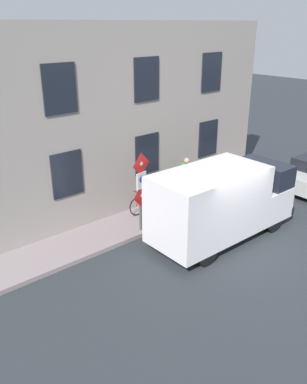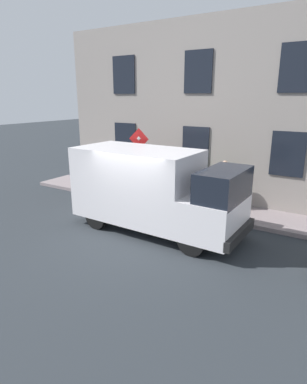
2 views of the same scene
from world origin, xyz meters
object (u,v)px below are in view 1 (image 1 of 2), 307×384
(bicycle_blue, at_px, (165,196))
(litter_bin, at_px, (188,198))
(bicycle_red, at_px, (147,202))
(pedestrian, at_px, (186,177))
(sign_post_stacked, at_px, (141,185))
(bicycle_purple, at_px, (181,190))
(delivery_van, at_px, (221,201))

(bicycle_blue, xyz_separation_m, litter_bin, (-0.90, -0.39, 0.08))
(bicycle_red, relative_size, litter_bin, 1.90)
(bicycle_red, bearing_deg, pedestrian, 175.20)
(sign_post_stacked, height_order, litter_bin, sign_post_stacked)
(litter_bin, bearing_deg, bicycle_blue, 23.29)
(bicycle_purple, xyz_separation_m, pedestrian, (-0.13, -0.13, 0.56))
(sign_post_stacked, distance_m, pedestrian, 3.24)
(pedestrian, bearing_deg, delivery_van, -112.70)
(delivery_van, bearing_deg, bicycle_blue, 87.34)
(sign_post_stacked, bearing_deg, bicycle_purple, -70.12)
(sign_post_stacked, relative_size, pedestrian, 1.54)
(bicycle_purple, relative_size, bicycle_red, 1.00)
(sign_post_stacked, bearing_deg, litter_bin, -86.44)
(sign_post_stacked, bearing_deg, delivery_van, -136.33)
(delivery_van, relative_size, bicycle_blue, 3.13)
(sign_post_stacked, xyz_separation_m, litter_bin, (0.15, -2.40, -1.20))
(sign_post_stacked, distance_m, bicycle_red, 2.00)
(bicycle_red, xyz_separation_m, litter_bin, (-0.90, -1.27, 0.08))
(bicycle_blue, relative_size, litter_bin, 1.91)
(bicycle_blue, height_order, bicycle_red, same)
(sign_post_stacked, height_order, bicycle_red, sign_post_stacked)
(bicycle_blue, relative_size, pedestrian, 1.00)
(sign_post_stacked, bearing_deg, bicycle_red, -47.15)
(bicycle_red, bearing_deg, bicycle_blue, 179.23)
(sign_post_stacked, relative_size, bicycle_blue, 1.54)
(sign_post_stacked, xyz_separation_m, pedestrian, (0.91, -3.02, -0.72))
(pedestrian, bearing_deg, bicycle_red, 176.60)
(sign_post_stacked, height_order, delivery_van, sign_post_stacked)
(sign_post_stacked, height_order, pedestrian, sign_post_stacked)
(bicycle_blue, bearing_deg, bicycle_purple, -176.76)
(bicycle_red, distance_m, pedestrian, 1.98)
(bicycle_blue, bearing_deg, pedestrian, 175.75)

